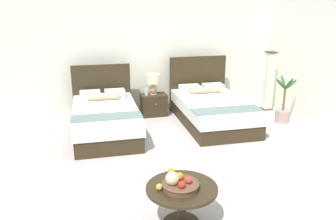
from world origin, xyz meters
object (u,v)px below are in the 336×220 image
object	(u,v)px
coffee_table	(182,196)
loose_orange	(171,172)
potted_palm	(283,110)
loose_apple	(159,187)
floor_lamp_corner	(269,81)
nightstand	(154,105)
fruit_bowl	(179,183)
bed_near_corner	(212,109)
table_lamp	(153,81)
vase	(146,92)
bed_near_window	(105,118)

from	to	relation	value
coffee_table	loose_orange	world-z (taller)	loose_orange
potted_palm	coffee_table	bearing A→B (deg)	-137.83
loose_apple	floor_lamp_corner	bearing A→B (deg)	46.50
potted_palm	nightstand	bearing A→B (deg)	155.58
fruit_bowl	loose_orange	distance (m)	0.33
bed_near_corner	coffee_table	xyz separation A→B (m)	(-1.64, -3.14, 0.07)
floor_lamp_corner	table_lamp	bearing A→B (deg)	173.88
vase	fruit_bowl	world-z (taller)	fruit_bowl
table_lamp	potted_palm	world-z (taller)	potted_palm
loose_apple	floor_lamp_corner	distance (m)	5.11
table_lamp	potted_palm	xyz separation A→B (m)	(2.53, -1.17, -0.51)
bed_near_corner	loose_apple	world-z (taller)	bed_near_corner
vase	potted_palm	world-z (taller)	potted_palm
loose_apple	potted_palm	world-z (taller)	potted_palm
nightstand	potted_palm	distance (m)	2.78
bed_near_window	loose_orange	bearing A→B (deg)	-79.63
table_lamp	nightstand	bearing A→B (deg)	-90.00
bed_near_corner	vase	distance (m)	1.48
bed_near_window	loose_orange	xyz separation A→B (m)	(0.52, -2.83, 0.22)
table_lamp	coffee_table	distance (m)	4.05
bed_near_window	potted_palm	world-z (taller)	bed_near_window
table_lamp	loose_apple	bearing A→B (deg)	-101.91
nightstand	bed_near_window	bearing A→B (deg)	-143.78
table_lamp	vase	xyz separation A→B (m)	(-0.17, -0.06, -0.22)
bed_near_window	floor_lamp_corner	bearing A→B (deg)	8.49
coffee_table	fruit_bowl	bearing A→B (deg)	-145.89
loose_apple	vase	bearing A→B (deg)	80.26
bed_near_window	fruit_bowl	size ratio (longest dim) A/B	5.25
loose_apple	potted_palm	bearing A→B (deg)	39.96
table_lamp	loose_orange	distance (m)	3.75
bed_near_corner	loose_orange	world-z (taller)	bed_near_corner
bed_near_corner	fruit_bowl	distance (m)	3.59
bed_near_window	vase	world-z (taller)	bed_near_window
vase	loose_apple	xyz separation A→B (m)	(-0.68, -3.93, -0.04)
nightstand	floor_lamp_corner	distance (m)	2.72
table_lamp	coffee_table	bearing A→B (deg)	-98.34
fruit_bowl	table_lamp	bearing A→B (deg)	81.16
bed_near_window	vase	xyz separation A→B (m)	(0.98, 0.80, 0.25)
vase	coffee_table	world-z (taller)	vase
floor_lamp_corner	potted_palm	bearing A→B (deg)	-99.42
vase	floor_lamp_corner	distance (m)	2.86
bed_near_corner	loose_apple	size ratio (longest dim) A/B	29.32
table_lamp	loose_orange	world-z (taller)	table_lamp
nightstand	coffee_table	size ratio (longest dim) A/B	0.69
fruit_bowl	bed_near_corner	bearing A→B (deg)	62.10
fruit_bowl	loose_orange	bearing A→B (deg)	89.85
nightstand	potted_palm	world-z (taller)	potted_palm
fruit_bowl	floor_lamp_corner	size ratio (longest dim) A/B	0.31
vase	loose_apple	size ratio (longest dim) A/B	1.92
fruit_bowl	potted_palm	size ratio (longest dim) A/B	0.41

